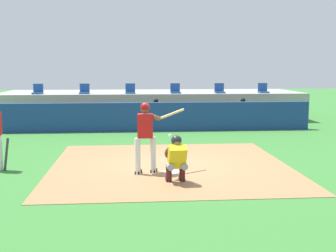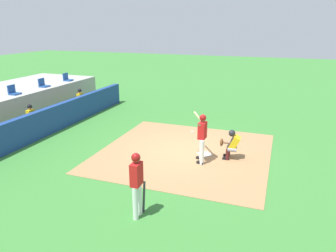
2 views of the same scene
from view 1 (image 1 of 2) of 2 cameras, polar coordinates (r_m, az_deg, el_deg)
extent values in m
plane|color=#387A33|center=(12.00, 0.28, -5.19)|extent=(80.00, 80.00, 0.00)
cube|color=#9E754C|center=(12.00, 0.28, -5.16)|extent=(6.40, 6.40, 0.01)
cube|color=white|center=(11.22, 0.64, -5.98)|extent=(0.62, 0.62, 0.02)
cylinder|color=silver|center=(10.97, -3.99, -3.98)|extent=(0.15, 0.15, 0.92)
cylinder|color=silver|center=(11.11, -1.94, -3.82)|extent=(0.15, 0.15, 0.92)
cube|color=red|center=(10.91, -2.99, 0.01)|extent=(0.39, 0.26, 0.60)
sphere|color=brown|center=(10.86, -3.00, 2.26)|extent=(0.21, 0.21, 0.21)
sphere|color=maroon|center=(10.86, -3.00, 2.44)|extent=(0.24, 0.24, 0.24)
cylinder|color=brown|center=(10.95, -2.56, 1.15)|extent=(0.57, 0.11, 0.18)
cylinder|color=brown|center=(10.90, -1.55, 1.13)|extent=(0.26, 0.23, 0.17)
cylinder|color=tan|center=(11.24, 0.47, 1.58)|extent=(0.71, 0.56, 0.24)
cube|color=black|center=(11.12, -3.88, -6.01)|extent=(0.19, 0.28, 0.09)
cube|color=black|center=(11.25, -1.85, -5.83)|extent=(0.19, 0.28, 0.09)
cylinder|color=gray|center=(10.10, 0.24, -5.23)|extent=(0.18, 0.33, 0.16)
cylinder|color=#4C1919|center=(10.29, 0.10, -6.18)|extent=(0.14, 0.14, 0.42)
cube|color=black|center=(10.39, 0.05, -7.02)|extent=(0.13, 0.25, 0.08)
cylinder|color=gray|center=(10.15, 2.03, -5.16)|extent=(0.18, 0.33, 0.16)
cylinder|color=#4C1919|center=(10.34, 1.86, -6.11)|extent=(0.14, 0.14, 0.42)
cube|color=black|center=(10.44, 1.79, -6.94)|extent=(0.13, 0.25, 0.08)
cube|color=gold|center=(10.03, 1.19, -4.03)|extent=(0.43, 0.47, 0.57)
cube|color=#2D2D33|center=(10.14, 1.07, -3.89)|extent=(0.40, 0.28, 0.45)
sphere|color=#996B4C|center=(10.04, 1.12, -2.03)|extent=(0.21, 0.21, 0.21)
sphere|color=#232328|center=(10.06, 1.10, -1.90)|extent=(0.25, 0.25, 0.25)
cylinder|color=#996B4C|center=(10.24, 0.74, -3.79)|extent=(0.14, 0.46, 0.10)
ellipsoid|color=brown|center=(10.45, 0.31, -3.55)|extent=(0.29, 0.14, 0.30)
sphere|color=white|center=(11.54, 0.25, -1.21)|extent=(0.07, 0.07, 0.07)
cylinder|color=silver|center=(12.24, -21.06, -3.26)|extent=(0.14, 0.14, 0.92)
cylinder|color=#333338|center=(12.15, -20.30, -3.47)|extent=(0.18, 0.06, 0.85)
cube|color=navy|center=(18.30, -1.52, 1.21)|extent=(13.00, 0.30, 1.20)
cube|color=olive|center=(19.33, -1.69, 0.44)|extent=(11.80, 0.44, 0.45)
cylinder|color=#939399|center=(19.05, -1.92, 1.13)|extent=(0.15, 0.40, 0.15)
cylinder|color=#939399|center=(18.88, -1.89, 0.27)|extent=(0.13, 0.13, 0.45)
cube|color=maroon|center=(18.86, -1.88, -0.31)|extent=(0.11, 0.24, 0.08)
cylinder|color=#939399|center=(19.06, -1.14, 1.14)|extent=(0.15, 0.40, 0.15)
cylinder|color=#939399|center=(18.90, -1.10, 0.27)|extent=(0.13, 0.13, 0.45)
cube|color=maroon|center=(18.87, -1.09, -0.30)|extent=(0.11, 0.24, 0.08)
cube|color=gold|center=(19.24, -1.57, 2.01)|extent=(0.36, 0.22, 0.54)
sphere|color=#996B4C|center=(19.21, -1.58, 3.17)|extent=(0.20, 0.20, 0.20)
sphere|color=black|center=(19.21, -1.58, 3.29)|extent=(0.22, 0.22, 0.22)
cylinder|color=#996B4C|center=(19.11, -2.15, 1.64)|extent=(0.09, 0.41, 0.22)
cylinder|color=#996B4C|center=(19.13, -0.95, 1.65)|extent=(0.09, 0.41, 0.22)
cylinder|color=#939399|center=(19.63, 9.47, 1.23)|extent=(0.15, 0.40, 0.15)
cylinder|color=#939399|center=(19.47, 9.60, 0.39)|extent=(0.13, 0.13, 0.45)
cube|color=maroon|center=(19.44, 9.63, -0.17)|extent=(0.11, 0.24, 0.08)
cylinder|color=#939399|center=(19.69, 10.21, 1.23)|extent=(0.15, 0.40, 0.15)
cylinder|color=#939399|center=(19.53, 10.34, 0.39)|extent=(0.13, 0.13, 0.45)
cube|color=maroon|center=(19.51, 10.37, -0.16)|extent=(0.11, 0.24, 0.08)
cube|color=gold|center=(19.84, 9.70, 2.08)|extent=(0.36, 0.22, 0.54)
sphere|color=#996B4C|center=(19.81, 9.73, 3.20)|extent=(0.20, 0.20, 0.20)
sphere|color=black|center=(19.81, 9.73, 3.32)|extent=(0.22, 0.22, 0.22)
cylinder|color=#996B4C|center=(19.67, 9.23, 1.72)|extent=(0.09, 0.41, 0.22)
cylinder|color=#996B4C|center=(19.77, 10.36, 1.73)|extent=(0.09, 0.41, 0.22)
cube|color=#9E9E99|center=(22.66, -2.16, 2.73)|extent=(15.00, 4.40, 1.40)
cube|color=#1E478C|center=(21.44, -16.62, 4.11)|extent=(0.46, 0.46, 0.08)
cube|color=#1E478C|center=(21.62, -16.54, 4.77)|extent=(0.46, 0.06, 0.40)
cube|color=#1E478C|center=(21.10, -10.84, 4.24)|extent=(0.46, 0.46, 0.08)
cube|color=#1E478C|center=(21.29, -10.80, 4.92)|extent=(0.46, 0.06, 0.40)
cube|color=#1E478C|center=(20.98, -4.93, 4.33)|extent=(0.46, 0.46, 0.08)
cube|color=#1E478C|center=(21.17, -4.94, 5.01)|extent=(0.46, 0.06, 0.40)
cube|color=#1E478C|center=(21.09, 0.98, 4.37)|extent=(0.46, 0.46, 0.08)
cube|color=#1E478C|center=(21.28, 0.93, 5.05)|extent=(0.46, 0.06, 0.40)
cube|color=#1E478C|center=(21.42, 6.77, 4.37)|extent=(0.46, 0.46, 0.08)
cube|color=#1E478C|center=(21.60, 6.68, 5.04)|extent=(0.46, 0.06, 0.40)
cube|color=#1E478C|center=(21.95, 12.34, 4.33)|extent=(0.46, 0.46, 0.08)
cube|color=#1E478C|center=(22.13, 12.21, 4.98)|extent=(0.46, 0.06, 0.40)
camera|label=2|loc=(13.20, -56.12, 13.51)|focal=33.79mm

